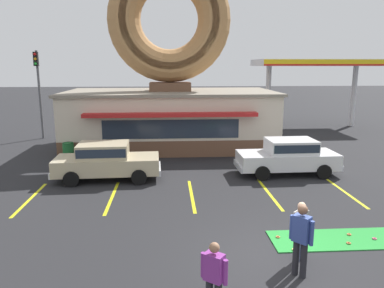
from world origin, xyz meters
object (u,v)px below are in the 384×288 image
car_champagne (106,160)px  pedestrian_blue_sweater_man (300,229)px  pedestrian_leather_jacket_man (301,237)px  traffic_light_pole (38,83)px  golf_ball (309,242)px  pedestrian_hooded_kid (214,276)px  car_white (288,155)px  trash_bin (68,152)px

car_champagne → pedestrian_blue_sweater_man: (5.95, -7.26, -0.02)m
pedestrian_leather_jacket_man → traffic_light_pole: bearing=123.1°
golf_ball → pedestrian_hooded_kid: (-3.01, -2.81, 0.80)m
pedestrian_blue_sweater_man → traffic_light_pole: (-11.73, 16.92, 2.86)m
golf_ball → car_champagne: size_ratio=0.01×
car_white → traffic_light_pole: 16.96m
pedestrian_blue_sweater_man → car_white: bearing=74.3°
car_champagne → trash_bin: size_ratio=4.74×
trash_bin → traffic_light_pole: bearing=117.7°
pedestrian_blue_sweater_man → pedestrian_hooded_kid: bearing=-140.5°
car_white → pedestrian_blue_sweater_man: bearing=-105.7°
golf_ball → trash_bin: size_ratio=0.04×
car_champagne → pedestrian_leather_jacket_man: (5.70, -7.98, 0.11)m
car_white → pedestrian_hooded_kid: 10.60m
pedestrian_blue_sweater_man → golf_ball: bearing=54.0°
trash_bin → traffic_light_pole: (-3.33, 6.33, 3.21)m
car_white → trash_bin: size_ratio=4.71×
car_champagne → pedestrian_hooded_kid: bearing=-69.1°
car_champagne → golf_ball: bearing=-44.6°
pedestrian_blue_sweater_man → pedestrian_hooded_kid: size_ratio=1.00×
golf_ball → car_champagne: 9.22m
car_champagne → trash_bin: 4.15m
pedestrian_leather_jacket_man → trash_bin: pedestrian_leather_jacket_man is taller
car_white → trash_bin: car_white is taller
trash_bin → traffic_light_pole: 7.84m
pedestrian_hooded_kid → traffic_light_pole: size_ratio=0.27×
traffic_light_pole → car_white: bearing=-34.0°
car_champagne → traffic_light_pole: bearing=120.9°
pedestrian_blue_sweater_man → traffic_light_pole: 20.79m
pedestrian_hooded_kid → pedestrian_leather_jacket_man: pedestrian_leather_jacket_man is taller
car_champagne → pedestrian_hooded_kid: (3.53, -9.26, -0.02)m
pedestrian_hooded_kid → car_white: bearing=64.6°
traffic_light_pole → pedestrian_hooded_kid: bearing=-63.8°
golf_ball → trash_bin: 13.29m
traffic_light_pole → pedestrian_leather_jacket_man: bearing=-56.9°
golf_ball → traffic_light_pole: (-12.32, 16.11, 3.66)m
pedestrian_blue_sweater_man → trash_bin: size_ratio=1.59×
pedestrian_hooded_kid → pedestrian_leather_jacket_man: (2.17, 1.28, 0.13)m
golf_ball → trash_bin: trash_bin is taller
pedestrian_hooded_kid → trash_bin: bearing=115.4°
pedestrian_leather_jacket_man → trash_bin: bearing=125.8°
car_white → pedestrian_blue_sweater_man: size_ratio=2.97×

